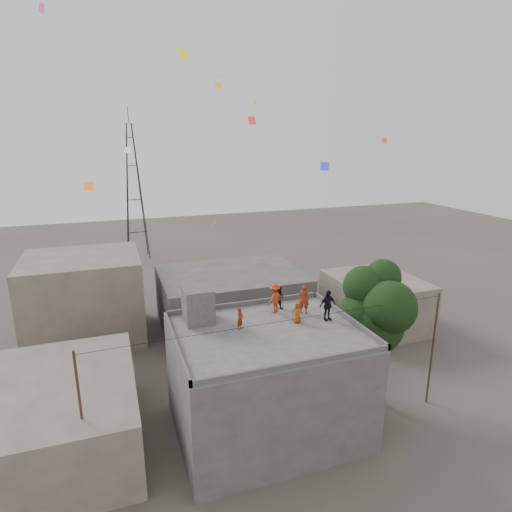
% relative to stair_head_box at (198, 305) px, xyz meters
% --- Properties ---
extents(ground, '(140.00, 140.00, 0.00)m').
position_rel_stair_head_box_xyz_m(ground, '(3.20, -2.60, -7.10)').
color(ground, '#423C36').
rests_on(ground, ground).
extents(main_building, '(10.00, 8.00, 6.10)m').
position_rel_stair_head_box_xyz_m(main_building, '(3.20, -2.60, -4.05)').
color(main_building, '#464442').
rests_on(main_building, ground).
extents(parapet, '(10.00, 8.00, 0.30)m').
position_rel_stair_head_box_xyz_m(parapet, '(3.20, -2.60, -0.85)').
color(parapet, '#464442').
rests_on(parapet, main_building).
extents(stair_head_box, '(1.60, 1.80, 2.00)m').
position_rel_stair_head_box_xyz_m(stair_head_box, '(0.00, 0.00, 0.00)').
color(stair_head_box, '#464442').
rests_on(stair_head_box, main_building).
extents(neighbor_west, '(8.00, 10.00, 4.00)m').
position_rel_stair_head_box_xyz_m(neighbor_west, '(-7.80, -0.60, -5.10)').
color(neighbor_west, '#60574C').
rests_on(neighbor_west, ground).
extents(neighbor_north, '(12.00, 9.00, 5.00)m').
position_rel_stair_head_box_xyz_m(neighbor_north, '(5.20, 11.40, -4.60)').
color(neighbor_north, '#464442').
rests_on(neighbor_north, ground).
extents(neighbor_northwest, '(9.00, 8.00, 7.00)m').
position_rel_stair_head_box_xyz_m(neighbor_northwest, '(-6.80, 13.40, -3.60)').
color(neighbor_northwest, '#60574C').
rests_on(neighbor_northwest, ground).
extents(neighbor_east, '(7.00, 8.00, 4.40)m').
position_rel_stair_head_box_xyz_m(neighbor_east, '(17.20, 7.40, -4.90)').
color(neighbor_east, '#60574C').
rests_on(neighbor_east, ground).
extents(tree, '(4.90, 4.60, 9.10)m').
position_rel_stair_head_box_xyz_m(tree, '(10.57, -2.00, -1.00)').
color(tree, black).
rests_on(tree, ground).
extents(utility_line, '(20.12, 0.62, 7.40)m').
position_rel_stair_head_box_xyz_m(utility_line, '(3.70, -3.85, -3.27)').
color(utility_line, black).
rests_on(utility_line, ground).
extents(transmission_tower, '(2.97, 2.97, 20.01)m').
position_rel_stair_head_box_xyz_m(transmission_tower, '(-0.80, 37.40, 1.97)').
color(transmission_tower, black).
rests_on(transmission_tower, ground).
extents(person_red_adult, '(0.76, 0.70, 1.75)m').
position_rel_stair_head_box_xyz_m(person_red_adult, '(6.18, -0.89, -0.13)').
color(person_red_adult, maroon).
rests_on(person_red_adult, main_building).
extents(person_orange_child, '(0.71, 0.60, 1.23)m').
position_rel_stair_head_box_xyz_m(person_orange_child, '(5.24, -2.03, -0.38)').
color(person_orange_child, '#9D4711').
rests_on(person_orange_child, main_building).
extents(person_dark_child, '(0.80, 0.84, 1.38)m').
position_rel_stair_head_box_xyz_m(person_dark_child, '(5.09, 0.33, -0.31)').
color(person_dark_child, black).
rests_on(person_dark_child, main_building).
extents(person_dark_adult, '(1.11, 0.59, 1.81)m').
position_rel_stair_head_box_xyz_m(person_dark_adult, '(7.00, -2.30, -0.09)').
color(person_dark_adult, black).
rests_on(person_dark_adult, main_building).
extents(person_orange_adult, '(1.34, 1.15, 1.80)m').
position_rel_stair_head_box_xyz_m(person_orange_adult, '(4.57, -0.25, -0.10)').
color(person_orange_adult, '#AC3613').
rests_on(person_orange_adult, main_building).
extents(person_red_child, '(0.54, 0.54, 1.27)m').
position_rel_stair_head_box_xyz_m(person_red_child, '(1.92, -1.83, -0.37)').
color(person_red_child, maroon).
rests_on(person_red_child, main_building).
extents(kites, '(21.67, 16.12, 10.74)m').
position_rel_stair_head_box_xyz_m(kites, '(2.52, 5.42, 9.60)').
color(kites, orange).
rests_on(kites, ground).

